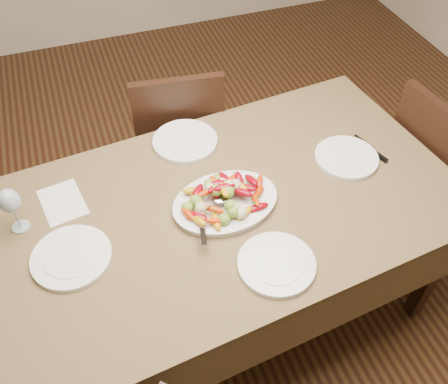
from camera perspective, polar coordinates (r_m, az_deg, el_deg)
name	(u,v)px	position (r m, az deg, el deg)	size (l,w,h in m)	color
floor	(234,350)	(2.42, 1.15, -17.64)	(6.00, 6.00, 0.00)	#3A2211
dining_table	(224,261)	(2.21, 0.00, -7.88)	(1.84, 1.04, 0.76)	brown
chair_far	(177,136)	(2.65, -5.40, 6.39)	(0.42, 0.42, 0.95)	black
chair_right	(443,175)	(2.65, 23.76, 1.81)	(0.42, 0.42, 0.95)	black
serving_platter	(225,203)	(1.89, 0.15, -1.31)	(0.40, 0.30, 0.02)	white
roasted_vegetables	(225,193)	(1.85, 0.15, -0.13)	(0.33, 0.22, 0.09)	maroon
serving_spoon	(214,209)	(1.83, -1.18, -1.97)	(0.28, 0.06, 0.03)	#9EA0A8
plate_left	(71,257)	(1.82, -17.04, -7.15)	(0.28, 0.28, 0.02)	white
plate_right	(346,158)	(2.14, 13.81, 3.82)	(0.26, 0.26, 0.02)	white
plate_far	(185,141)	(2.16, -4.47, 5.82)	(0.28, 0.28, 0.02)	white
plate_near	(276,264)	(1.73, 6.02, -8.20)	(0.27, 0.27, 0.02)	white
wine_glass	(13,209)	(1.91, -22.99, -1.78)	(0.08, 0.08, 0.20)	#8C99A5
menu_card	(62,202)	(2.01, -17.98, -1.11)	(0.15, 0.21, 0.00)	silver
table_knife	(372,150)	(2.21, 16.54, 4.65)	(0.02, 0.20, 0.01)	#9EA0A8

